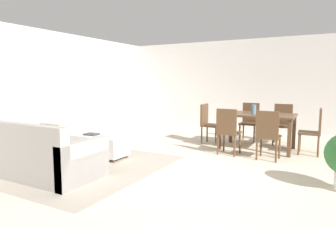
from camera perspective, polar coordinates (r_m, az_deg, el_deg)
name	(u,v)px	position (r m, az deg, el deg)	size (l,w,h in m)	color
ground_plane	(197,175)	(4.71, 5.56, -11.63)	(10.80, 10.80, 0.00)	beige
wall_back	(264,84)	(9.29, 17.92, 5.44)	(9.00, 0.12, 2.70)	beige
wall_left	(31,85)	(7.78, -24.90, 5.03)	(0.12, 11.00, 2.70)	beige
area_rug	(73,164)	(5.51, -17.76, -9.19)	(3.00, 2.80, 0.01)	gray
couch	(39,157)	(5.03, -23.62, -7.56)	(1.93, 0.93, 0.86)	gray
ottoman_table	(98,145)	(5.87, -13.28, -5.73)	(1.15, 0.49, 0.42)	silver
dining_table	(257,118)	(6.58, 16.80, -0.79)	(1.51, 0.93, 0.76)	#513823
dining_chair_near_left	(228,129)	(5.93, 11.45, -2.82)	(0.41, 0.41, 0.92)	#513823
dining_chair_near_right	(268,132)	(5.70, 18.67, -3.39)	(0.41, 0.41, 0.92)	#513823
dining_chair_far_left	(250,120)	(7.46, 15.45, -1.04)	(0.40, 0.40, 0.92)	#513823
dining_chair_far_right	(283,122)	(7.33, 21.18, -1.37)	(0.42, 0.42, 0.92)	#513823
dining_chair_head_east	(314,129)	(6.49, 26.31, -2.57)	(0.41, 0.41, 0.92)	#513823
dining_chair_head_west	(208,121)	(6.94, 7.71, -1.41)	(0.40, 0.40, 0.92)	#513823
vase_centerpiece	(254,109)	(6.53, 16.17, 0.88)	(0.10, 0.10, 0.19)	slate
book_on_ottoman	(92,134)	(5.89, -14.49, -3.79)	(0.26, 0.20, 0.03)	#333338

